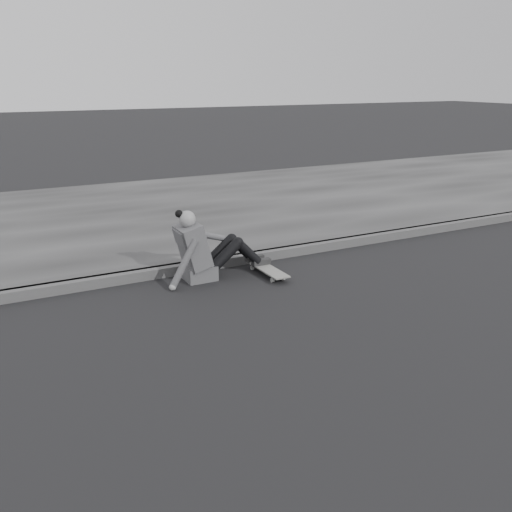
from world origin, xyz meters
The scene contains 4 objects.
curb centered at (0.00, 2.58, 0.06)m, with size 24.00×0.16×0.12m, color #444444.
sidewalk centered at (0.00, 5.60, 0.06)m, with size 24.00×6.00×0.12m, color #343434.
skateboard centered at (-2.56, 2.02, 0.07)m, with size 0.20×0.78×0.09m.
seated_woman centered at (-3.30, 2.26, 0.36)m, with size 1.38×0.46×0.88m.
Camera 1 is at (-5.77, -3.79, 2.34)m, focal length 40.00 mm.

